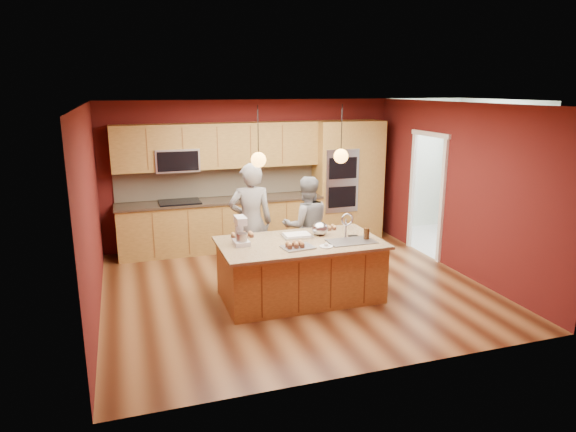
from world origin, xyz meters
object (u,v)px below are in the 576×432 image
object	(u,v)px
stand_mixer	(241,233)
mixing_bowl	(320,229)
island	(301,269)
person_left	(251,223)
person_right	(306,226)

from	to	relation	value
stand_mixer	mixing_bowl	xyz separation A→B (m)	(1.19, 0.09, -0.07)
island	stand_mixer	xyz separation A→B (m)	(-0.83, 0.13, 0.57)
person_left	stand_mixer	distance (m)	0.84
person_left	person_right	bearing A→B (deg)	-174.14
person_left	person_right	size ratio (longest dim) A/B	1.16
person_left	mixing_bowl	world-z (taller)	person_left
island	stand_mixer	world-z (taller)	stand_mixer
island	mixing_bowl	xyz separation A→B (m)	(0.36, 0.22, 0.50)
island	person_right	bearing A→B (deg)	65.88
stand_mixer	island	bearing A→B (deg)	-8.76
person_left	person_right	xyz separation A→B (m)	(0.90, 0.00, -0.13)
island	person_right	distance (m)	1.04
person_left	stand_mixer	xyz separation A→B (m)	(-0.33, -0.76, 0.08)
mixing_bowl	stand_mixer	bearing A→B (deg)	-175.73
island	mixing_bowl	world-z (taller)	island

